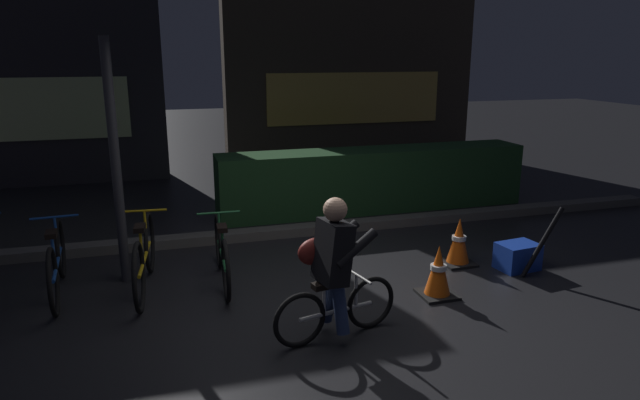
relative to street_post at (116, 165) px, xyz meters
The scene contains 14 objects.
ground_plane 2.51m from the street_post, 33.72° to the right, with size 40.00×40.00×0.00m, color black.
sidewalk_curb 2.39m from the street_post, 29.08° to the left, with size 12.00×0.24×0.12m, color #56544F.
hedge_row 4.15m from the street_post, 27.84° to the left, with size 4.80×0.70×0.95m, color #214723.
storefront_left 5.59m from the street_post, 105.96° to the left, with size 4.30×0.54×4.50m.
storefront_right 7.64m from the street_post, 52.09° to the left, with size 5.62×0.54×4.16m.
street_post is the anchor object (origin of this frame).
parked_bike_left_mid 1.13m from the street_post, 164.11° to the right, with size 0.46×1.64×0.75m.
parked_bike_center_left 0.99m from the street_post, 54.48° to the right, with size 0.46×1.69×0.78m.
parked_bike_center_right 1.41m from the street_post, 18.98° to the right, with size 0.46×1.55×0.71m.
traffic_cone_near 3.44m from the street_post, 23.27° to the right, with size 0.36×0.36×0.54m.
traffic_cone_far 3.85m from the street_post, ahead, with size 0.36×0.36×0.55m.
blue_crate 4.47m from the street_post, 11.99° to the right, with size 0.44×0.32×0.30m, color #193DB7.
cyclist 2.59m from the street_post, 45.63° to the right, with size 1.17×0.50×1.25m.
closed_umbrella 4.58m from the street_post, 14.81° to the right, with size 0.05×0.05×0.85m, color black.
Camera 1 is at (-1.39, -4.79, 2.39)m, focal length 31.57 mm.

